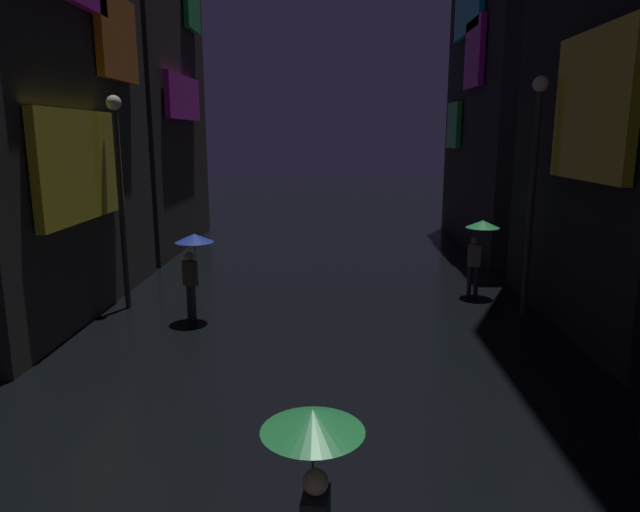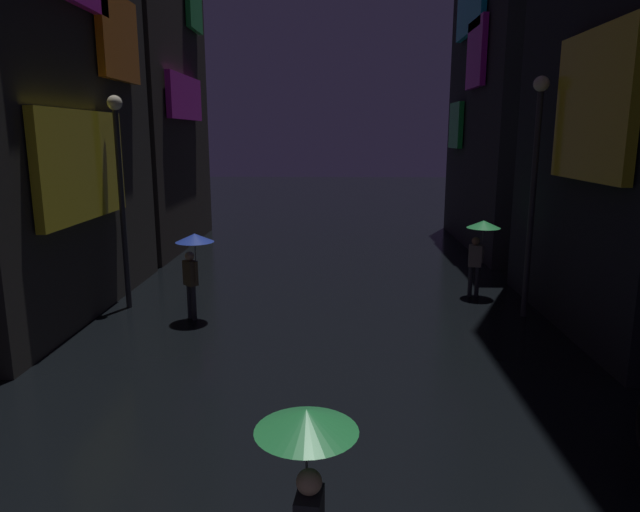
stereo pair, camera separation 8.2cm
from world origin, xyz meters
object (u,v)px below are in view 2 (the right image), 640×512
object	(u,v)px
pedestrian_midstreet_left_blue	(193,252)
streetlamp_right_far	(535,171)
streetlamp_left_far	(120,178)
pedestrian_far_right_green	(481,237)
pedestrian_foreground_right_green	(307,462)

from	to	relation	value
pedestrian_midstreet_left_blue	streetlamp_right_far	world-z (taller)	streetlamp_right_far
streetlamp_left_far	pedestrian_far_right_green	bearing A→B (deg)	7.97
pedestrian_midstreet_left_blue	streetlamp_left_far	xyz separation A→B (m)	(-1.99, 0.96, 1.67)
pedestrian_midstreet_left_blue	pedestrian_far_right_green	size ratio (longest dim) A/B	1.00
pedestrian_foreground_right_green	streetlamp_right_far	bearing A→B (deg)	62.25
pedestrian_far_right_green	pedestrian_foreground_right_green	world-z (taller)	same
streetlamp_left_far	streetlamp_right_far	world-z (taller)	streetlamp_right_far
streetlamp_left_far	streetlamp_right_far	size ratio (longest dim) A/B	0.93
pedestrian_far_right_green	pedestrian_foreground_right_green	xyz separation A→B (m)	(-4.14, -10.97, 0.00)
pedestrian_foreground_right_green	streetlamp_right_far	world-z (taller)	streetlamp_right_far
streetlamp_left_far	streetlamp_right_far	bearing A→B (deg)	-2.44
streetlamp_left_far	streetlamp_right_far	distance (m)	10.01
pedestrian_midstreet_left_blue	pedestrian_foreground_right_green	size ratio (longest dim) A/B	1.00
pedestrian_foreground_right_green	streetlamp_left_far	xyz separation A→B (m)	(-5.14, 9.67, 1.67)
pedestrian_far_right_green	streetlamp_left_far	world-z (taller)	streetlamp_left_far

